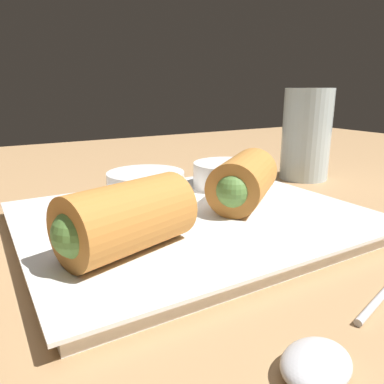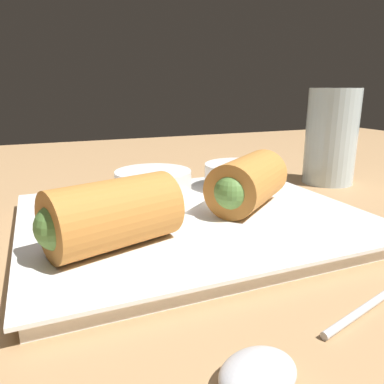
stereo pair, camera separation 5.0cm
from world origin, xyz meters
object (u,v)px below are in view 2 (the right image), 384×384
at_px(spoon, 280,360).
at_px(dipping_bowl_near, 153,183).
at_px(serving_plate, 192,220).
at_px(dipping_bowl_far, 240,175).
at_px(drinking_glass, 331,137).

bearing_deg(spoon, dipping_bowl_near, 86.26).
bearing_deg(serving_plate, dipping_bowl_near, 105.27).
distance_m(serving_plate, dipping_bowl_near, 0.08).
height_order(serving_plate, dipping_bowl_far, dipping_bowl_far).
distance_m(spoon, drinking_glass, 0.42).
distance_m(dipping_bowl_near, spoon, 0.27).
bearing_deg(spoon, drinking_glass, 45.23).
xyz_separation_m(serving_plate, dipping_bowl_far, (0.09, 0.06, 0.02)).
xyz_separation_m(dipping_bowl_near, drinking_glass, (0.27, 0.02, 0.04)).
distance_m(dipping_bowl_near, dipping_bowl_far, 0.11).
height_order(serving_plate, dipping_bowl_near, dipping_bowl_near).
height_order(serving_plate, drinking_glass, drinking_glass).
bearing_deg(dipping_bowl_near, drinking_glass, 4.82).
distance_m(dipping_bowl_near, drinking_glass, 0.28).
bearing_deg(spoon, serving_plate, 79.70).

